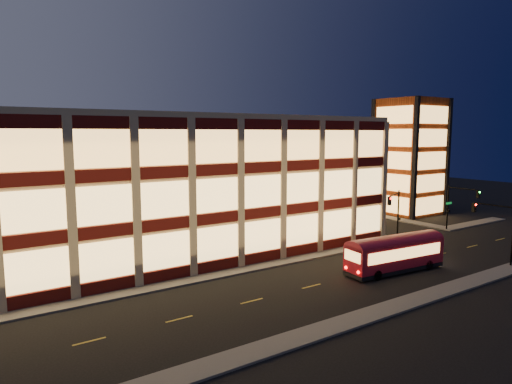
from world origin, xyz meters
TOP-DOWN VIEW (x-y plane):
  - ground at (0.00, 0.00)m, footprint 200.00×200.00m
  - sidewalk_office_south at (-3.00, 1.00)m, footprint 54.00×2.00m
  - sidewalk_office_east at (23.00, 17.00)m, footprint 2.00×30.00m
  - sidewalk_tower_south at (40.00, 1.00)m, footprint 14.00×2.00m
  - sidewalk_tower_west at (34.00, 17.00)m, footprint 2.00×30.00m
  - sidewalk_near at (0.00, -13.00)m, footprint 100.00×2.00m
  - office_building at (-2.91, 16.91)m, footprint 50.45×30.45m
  - stair_tower at (39.95, 11.95)m, footprint 8.60×8.60m
  - traffic_signal_far at (22.21, 0.24)m, footprint 3.79×1.87m
  - traffic_signal_right at (33.50, -0.62)m, footprint 1.20×4.37m
  - traffic_signal_near at (23.50, -11.03)m, footprint 0.32×4.45m
  - trolley_bus at (13.05, -7.21)m, footprint 10.26×3.47m

SIDE VIEW (x-z plane):
  - ground at x=0.00m, z-range 0.00..0.00m
  - sidewalk_office_south at x=-3.00m, z-range 0.00..0.15m
  - sidewalk_office_east at x=23.00m, z-range 0.00..0.15m
  - sidewalk_tower_south at x=40.00m, z-range 0.00..0.15m
  - sidewalk_tower_west at x=34.00m, z-range 0.00..0.15m
  - sidewalk_near at x=0.00m, z-range 0.00..0.15m
  - trolley_bus at x=13.05m, z-range 0.19..3.60m
  - traffic_signal_right at x=33.50m, z-range 1.10..7.10m
  - traffic_signal_far at x=22.21m, z-range 1.11..7.11m
  - traffic_signal_near at x=23.50m, z-range 1.13..7.13m
  - office_building at x=-2.91m, z-range 0.00..14.50m
  - stair_tower at x=39.95m, z-range -0.01..17.99m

